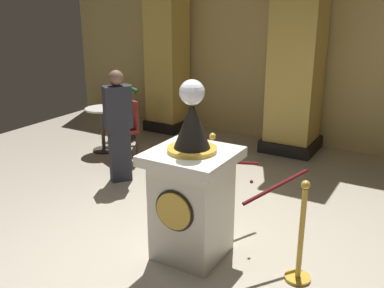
# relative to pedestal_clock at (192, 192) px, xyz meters

# --- Properties ---
(ground_plane) EXTENTS (10.19, 10.19, 0.00)m
(ground_plane) POSITION_rel_pedestal_clock_xyz_m (-0.19, -0.14, -0.69)
(ground_plane) COLOR #B2A893
(back_wall) EXTENTS (10.19, 0.16, 3.51)m
(back_wall) POSITION_rel_pedestal_clock_xyz_m (-0.19, 4.20, 1.06)
(back_wall) COLOR tan
(back_wall) RESTS_ON ground_plane
(pedestal_clock) EXTENTS (0.79, 0.79, 1.79)m
(pedestal_clock) POSITION_rel_pedestal_clock_xyz_m (0.00, 0.00, 0.00)
(pedestal_clock) COLOR silver
(pedestal_clock) RESTS_ON ground_plane
(stanchion_near) EXTENTS (0.24, 0.24, 0.99)m
(stanchion_near) POSITION_rel_pedestal_clock_xyz_m (1.07, 0.13, -0.35)
(stanchion_near) COLOR gold
(stanchion_near) RESTS_ON ground_plane
(stanchion_far) EXTENTS (0.24, 0.24, 1.02)m
(stanchion_far) POSITION_rel_pedestal_clock_xyz_m (-0.24, 0.88, -0.34)
(stanchion_far) COLOR gold
(stanchion_far) RESTS_ON ground_plane
(velvet_rope) EXTENTS (1.06, 1.05, 0.22)m
(velvet_rope) POSITION_rel_pedestal_clock_xyz_m (0.41, 0.50, 0.10)
(velvet_rope) COLOR #591419
(column_left) EXTENTS (0.76, 0.76, 3.37)m
(column_left) POSITION_rel_pedestal_clock_xyz_m (-2.71, 3.67, 0.98)
(column_left) COLOR black
(column_left) RESTS_ON ground_plane
(column_centre_rear) EXTENTS (0.91, 0.91, 3.37)m
(column_centre_rear) POSITION_rel_pedestal_clock_xyz_m (-0.19, 3.67, 0.98)
(column_centre_rear) COLOR black
(column_centre_rear) RESTS_ON ground_plane
(potted_palm_left) EXTENTS (0.66, 0.66, 1.10)m
(potted_palm_left) POSITION_rel_pedestal_clock_xyz_m (-3.10, 2.74, -0.38)
(potted_palm_left) COLOR #4C3828
(potted_palm_left) RESTS_ON ground_plane
(bystander_guest) EXTENTS (0.39, 0.42, 1.57)m
(bystander_guest) POSITION_rel_pedestal_clock_xyz_m (-1.85, 1.15, 0.14)
(bystander_guest) COLOR #26262D
(bystander_guest) RESTS_ON ground_plane
(cafe_table) EXTENTS (0.54, 0.54, 0.75)m
(cafe_table) POSITION_rel_pedestal_clock_xyz_m (-2.91, 1.99, -0.21)
(cafe_table) COLOR #332D28
(cafe_table) RESTS_ON ground_plane
(cafe_chair_red) EXTENTS (0.53, 0.53, 0.96)m
(cafe_chair_red) POSITION_rel_pedestal_clock_xyz_m (-2.33, 1.91, -0.12)
(cafe_chair_red) COLOR black
(cafe_chair_red) RESTS_ON ground_plane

